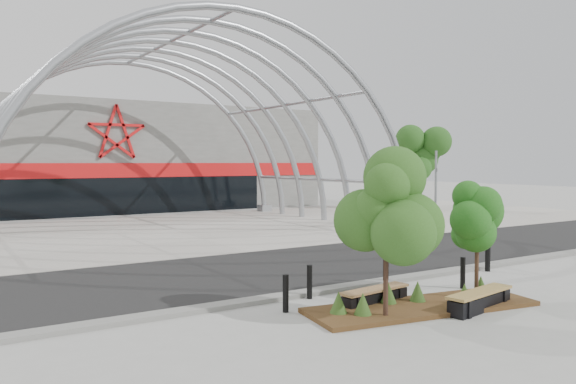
{
  "coord_description": "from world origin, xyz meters",
  "views": [
    {
      "loc": [
        -10.73,
        -12.9,
        3.67
      ],
      "look_at": [
        0.0,
        4.0,
        2.6
      ],
      "focal_mm": 35.0,
      "sensor_mm": 36.0,
      "label": 1
    }
  ],
  "objects_px": {
    "bench_0": "(375,297)",
    "bench_1": "(480,301)",
    "signal_pole": "(436,190)",
    "street_tree_1": "(478,215)",
    "street_tree_0": "(386,206)",
    "bollard_2": "(386,266)"
  },
  "relations": [
    {
      "from": "bench_0",
      "to": "bench_1",
      "type": "xyz_separation_m",
      "value": [
        1.89,
        -1.75,
        0.02
      ]
    },
    {
      "from": "signal_pole",
      "to": "bench_1",
      "type": "xyz_separation_m",
      "value": [
        -10.79,
        -11.48,
        -1.99
      ]
    },
    {
      "from": "signal_pole",
      "to": "street_tree_1",
      "type": "relative_size",
      "value": 1.34
    },
    {
      "from": "street_tree_0",
      "to": "street_tree_1",
      "type": "distance_m",
      "value": 3.21
    },
    {
      "from": "bench_0",
      "to": "bollard_2",
      "type": "xyz_separation_m",
      "value": [
        1.98,
        1.76,
        0.32
      ]
    },
    {
      "from": "signal_pole",
      "to": "bench_0",
      "type": "xyz_separation_m",
      "value": [
        -12.68,
        -9.73,
        -2.01
      ]
    },
    {
      "from": "bench_1",
      "to": "bollard_2",
      "type": "height_order",
      "value": "bollard_2"
    },
    {
      "from": "street_tree_1",
      "to": "bollard_2",
      "type": "relative_size",
      "value": 2.94
    },
    {
      "from": "street_tree_0",
      "to": "bench_0",
      "type": "height_order",
      "value": "street_tree_0"
    },
    {
      "from": "signal_pole",
      "to": "street_tree_1",
      "type": "bearing_deg",
      "value": -133.09
    },
    {
      "from": "street_tree_0",
      "to": "bench_1",
      "type": "bearing_deg",
      "value": -13.41
    },
    {
      "from": "street_tree_1",
      "to": "bollard_2",
      "type": "height_order",
      "value": "street_tree_1"
    },
    {
      "from": "street_tree_1",
      "to": "bench_1",
      "type": "bearing_deg",
      "value": -135.47
    },
    {
      "from": "signal_pole",
      "to": "bollard_2",
      "type": "xyz_separation_m",
      "value": [
        -10.7,
        -7.97,
        -1.69
      ]
    },
    {
      "from": "bench_0",
      "to": "street_tree_1",
      "type": "bearing_deg",
      "value": -24.05
    },
    {
      "from": "bench_0",
      "to": "signal_pole",
      "type": "bearing_deg",
      "value": 37.5
    },
    {
      "from": "street_tree_1",
      "to": "bench_1",
      "type": "distance_m",
      "value": 2.22
    },
    {
      "from": "street_tree_0",
      "to": "signal_pole",
      "type": "bearing_deg",
      "value": 39.16
    },
    {
      "from": "bench_1",
      "to": "bollard_2",
      "type": "bearing_deg",
      "value": 88.57
    },
    {
      "from": "bollard_2",
      "to": "signal_pole",
      "type": "bearing_deg",
      "value": 36.68
    },
    {
      "from": "signal_pole",
      "to": "street_tree_0",
      "type": "bearing_deg",
      "value": -140.84
    },
    {
      "from": "bench_0",
      "to": "bench_1",
      "type": "relative_size",
      "value": 0.92
    }
  ]
}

